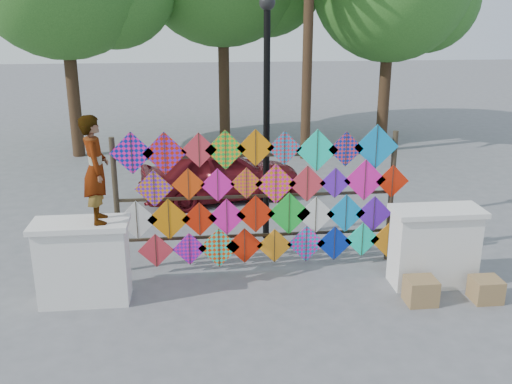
% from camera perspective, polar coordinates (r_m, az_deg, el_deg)
% --- Properties ---
extents(ground, '(80.00, 80.00, 0.00)m').
position_cam_1_polar(ground, '(9.22, 0.66, -9.37)').
color(ground, slate).
rests_on(ground, ground).
extents(parapet_left, '(1.40, 0.65, 1.28)m').
position_cam_1_polar(parapet_left, '(8.87, -16.88, -6.68)').
color(parapet_left, white).
rests_on(parapet_left, ground).
extents(parapet_right, '(1.40, 0.65, 1.28)m').
position_cam_1_polar(parapet_right, '(9.44, 17.39, -5.20)').
color(parapet_right, white).
rests_on(parapet_right, ground).
extents(kite_rack, '(4.91, 0.24, 2.43)m').
position_cam_1_polar(kite_rack, '(9.42, 0.79, -0.70)').
color(kite_rack, '#30271B').
rests_on(kite_rack, ground).
extents(vendor_woman, '(0.46, 0.62, 1.56)m').
position_cam_1_polar(vendor_woman, '(8.35, -15.75, 2.19)').
color(vendor_woman, '#99999E').
rests_on(vendor_woman, parapet_left).
extents(sedan, '(3.88, 2.26, 1.24)m').
position_cam_1_polar(sedan, '(13.10, -3.55, 1.89)').
color(sedan, maroon).
rests_on(sedan, ground).
extents(lamppost, '(0.28, 0.28, 4.46)m').
position_cam_1_polar(lamppost, '(10.33, 1.07, 9.36)').
color(lamppost, black).
rests_on(lamppost, ground).
extents(cardboard_box_near, '(0.44, 0.39, 0.39)m').
position_cam_1_polar(cardboard_box_near, '(8.99, 16.15, -9.48)').
color(cardboard_box_near, '#906845').
rests_on(cardboard_box_near, ground).
extents(cardboard_box_far, '(0.43, 0.39, 0.36)m').
position_cam_1_polar(cardboard_box_far, '(9.38, 21.99, -9.03)').
color(cardboard_box_far, '#906845').
rests_on(cardboard_box_far, ground).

